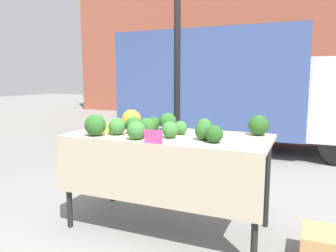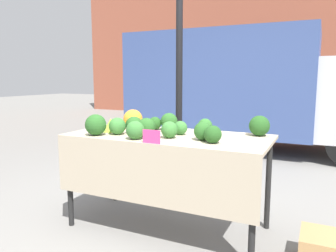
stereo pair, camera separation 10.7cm
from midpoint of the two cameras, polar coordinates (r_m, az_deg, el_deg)
The scene contains 21 objects.
ground_plane at distance 3.20m, azimuth 1.01°, elevation -17.08°, with size 40.00×40.00×0.00m, color gray.
building_facade at distance 12.25m, azimuth 20.18°, elevation 13.46°, with size 16.00×0.60×5.14m.
tent_pole at distance 3.48m, azimuth 2.82°, elevation 4.89°, with size 0.07×0.07×2.33m.
parked_truck at distance 6.60m, azimuth 14.14°, elevation 6.65°, with size 4.82×1.92×2.24m.
market_table at distance 2.89m, azimuth 0.50°, elevation -3.96°, with size 1.79×0.84×0.87m.
orange_cauliflower at distance 3.30m, azimuth -5.20°, elevation 1.22°, with size 0.19×0.19×0.19m.
romanesco_head at distance 3.12m, azimuth -8.95°, elevation 0.14°, with size 0.16×0.16×0.13m.
broccoli_head_0 at distance 2.58m, azimuth 8.99°, elevation -1.45°, with size 0.14×0.14×0.14m.
broccoli_head_1 at distance 2.76m, azimuth 1.35°, elevation -0.66°, with size 0.14×0.14×0.14m.
broccoli_head_2 at distance 2.84m, azimuth -2.73°, elevation -0.21°, with size 0.16×0.16×0.16m.
broccoli_head_3 at distance 2.96m, azimuth -7.79°, elevation -0.02°, with size 0.15×0.15×0.15m.
broccoli_head_4 at distance 2.69m, azimuth 7.25°, elevation -0.89°, with size 0.15×0.15×0.15m.
broccoli_head_5 at distance 2.93m, azimuth 3.23°, elevation -0.32°, with size 0.12×0.12×0.12m.
broccoli_head_6 at distance 2.71m, azimuth -4.61°, elevation -0.72°, with size 0.15×0.15×0.15m.
broccoli_head_7 at distance 3.01m, azimuth -4.92°, elevation 0.20°, with size 0.16×0.16×0.16m.
broccoli_head_8 at distance 3.21m, azimuth -1.35°, elevation 0.47°, with size 0.13×0.13×0.13m.
broccoli_head_9 at distance 3.20m, azimuth 1.15°, elevation 0.80°, with size 0.17×0.17×0.17m.
broccoli_head_10 at distance 2.99m, azimuth 16.62°, elevation 0.03°, with size 0.18×0.18×0.18m.
broccoli_head_11 at distance 3.05m, azimuth 7.47°, elevation 0.04°, with size 0.13×0.13×0.13m.
broccoli_head_12 at distance 2.95m, azimuth -11.47°, elevation 0.20°, with size 0.19×0.19×0.19m.
price_sign at distance 2.54m, azimuth -1.69°, elevation -1.87°, with size 0.15×0.01×0.11m.
Camera 2 is at (1.23, -2.61, 1.37)m, focal length 35.00 mm.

